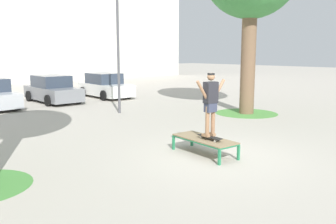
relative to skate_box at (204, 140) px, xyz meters
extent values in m
plane|color=#B2AA9E|center=(0.12, -0.38, -0.41)|extent=(120.00, 120.00, 0.00)
cube|color=#237A4C|center=(-0.28, 0.94, -0.22)|extent=(0.06, 0.06, 0.38)
cube|color=#237A4C|center=(0.42, 0.89, -0.22)|extent=(0.06, 0.06, 0.38)
cube|color=#237A4C|center=(-0.42, -0.89, -0.22)|extent=(0.06, 0.06, 0.38)
cube|color=#237A4C|center=(0.28, -0.94, -0.22)|extent=(0.06, 0.06, 0.38)
cylinder|color=#237A4C|center=(-0.35, 0.03, -0.01)|extent=(0.19, 1.90, 0.05)
cylinder|color=#237A4C|center=(0.35, -0.03, -0.01)|extent=(0.19, 1.90, 0.05)
cylinder|color=#237A4C|center=(0.07, 0.92, -0.01)|extent=(0.76, 0.11, 0.05)
cylinder|color=#237A4C|center=(-0.07, -0.92, -0.01)|extent=(0.76, 0.11, 0.05)
cube|color=#847051|center=(0.00, 0.00, 0.03)|extent=(0.90, 1.95, 0.03)
cube|color=black|center=(-0.02, -0.21, 0.13)|extent=(0.28, 0.82, 0.02)
cylinder|color=silver|center=(-0.06, 0.08, 0.07)|extent=(0.04, 0.06, 0.06)
cylinder|color=silver|center=(0.09, 0.06, 0.07)|extent=(0.04, 0.06, 0.06)
cylinder|color=silver|center=(-0.12, -0.48, 0.07)|extent=(0.04, 0.06, 0.06)
cylinder|color=silver|center=(0.03, -0.49, 0.07)|extent=(0.04, 0.06, 0.06)
cylinder|color=#8E6647|center=(-0.11, -0.20, 0.55)|extent=(0.11, 0.11, 0.82)
cube|color=#99704C|center=(-0.11, -0.15, 0.17)|extent=(0.12, 0.25, 0.07)
cylinder|color=#8E6647|center=(0.08, -0.22, 0.55)|extent=(0.11, 0.11, 0.82)
cube|color=#99704C|center=(0.09, -0.17, 0.17)|extent=(0.12, 0.25, 0.07)
cube|color=#33384C|center=(-0.02, -0.21, 0.92)|extent=(0.32, 0.23, 0.24)
cube|color=#232328|center=(-0.02, -0.21, 1.32)|extent=(0.38, 0.25, 0.56)
cylinder|color=#8E6647|center=(-0.31, -0.18, 1.40)|extent=(0.40, 0.12, 0.52)
cylinder|color=#8E6647|center=(0.28, -0.24, 1.40)|extent=(0.40, 0.12, 0.52)
sphere|color=#8E6647|center=(-0.02, -0.21, 1.73)|extent=(0.20, 0.20, 0.20)
cylinder|color=black|center=(-0.02, -0.21, 1.80)|extent=(0.19, 0.19, 0.05)
cylinder|color=brown|center=(6.46, 3.34, 1.92)|extent=(0.65, 0.65, 4.66)
cylinder|color=#519342|center=(6.46, 3.34, -0.41)|extent=(2.83, 2.83, 0.01)
cylinder|color=black|center=(-1.06, 11.38, -0.11)|extent=(0.25, 0.61, 0.60)
cube|color=slate|center=(1.42, 12.81, 0.10)|extent=(1.72, 4.21, 0.70)
cube|color=#2D3847|center=(1.42, 12.96, 0.77)|extent=(1.57, 2.11, 0.64)
cylinder|color=black|center=(2.27, 11.51, -0.11)|extent=(0.22, 0.60, 0.60)
cylinder|color=black|center=(0.57, 11.50, -0.11)|extent=(0.22, 0.60, 0.60)
cylinder|color=black|center=(2.26, 14.11, -0.11)|extent=(0.22, 0.60, 0.60)
cylinder|color=black|center=(0.56, 14.11, -0.11)|extent=(0.22, 0.60, 0.60)
cube|color=silver|center=(4.81, 12.77, 0.10)|extent=(1.84, 4.26, 0.70)
cube|color=#2D3847|center=(4.82, 12.92, 0.77)|extent=(1.63, 2.15, 0.64)
cylinder|color=black|center=(5.62, 11.44, -0.11)|extent=(0.24, 0.61, 0.60)
cylinder|color=black|center=(3.92, 11.50, -0.11)|extent=(0.24, 0.61, 0.60)
cylinder|color=black|center=(5.71, 14.04, -0.11)|extent=(0.24, 0.61, 0.60)
cylinder|color=black|center=(4.01, 14.10, -0.11)|extent=(0.24, 0.61, 0.60)
cylinder|color=#4C4C51|center=(2.16, 7.31, 2.34)|extent=(0.12, 0.12, 5.50)
camera|label=1|loc=(-7.11, -6.51, 2.36)|focal=38.58mm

